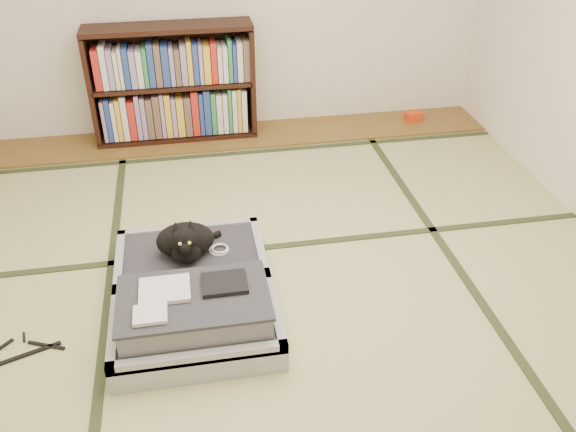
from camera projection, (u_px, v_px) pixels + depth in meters
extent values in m
plane|color=tan|center=(290.00, 287.00, 3.42)|extent=(4.50, 4.50, 0.00)
cube|color=brown|center=(247.00, 135.00, 5.07)|extent=(4.00, 0.50, 0.02)
cube|color=red|center=(414.00, 116.00, 5.29)|extent=(0.16, 0.11, 0.07)
cube|color=#2D381E|center=(107.00, 308.00, 3.27)|extent=(0.05, 4.50, 0.01)
cube|color=#2D381E|center=(458.00, 268.00, 3.57)|extent=(0.05, 4.50, 0.01)
cube|color=#2D381E|center=(279.00, 246.00, 3.75)|extent=(4.00, 0.05, 0.01)
cube|color=#2D381E|center=(252.00, 152.00, 4.82)|extent=(4.00, 0.05, 0.01)
cube|color=black|center=(92.00, 89.00, 4.70)|extent=(0.04, 0.29, 0.82)
cube|color=black|center=(251.00, 79.00, 4.89)|extent=(0.04, 0.29, 0.82)
cube|color=black|center=(179.00, 135.00, 5.03)|extent=(1.28, 0.29, 0.04)
cube|color=black|center=(167.00, 27.00, 4.56)|extent=(1.28, 0.29, 0.04)
cube|color=black|center=(173.00, 84.00, 4.80)|extent=(1.22, 0.29, 0.03)
cube|color=black|center=(173.00, 78.00, 4.91)|extent=(1.28, 0.02, 0.82)
cube|color=gray|center=(176.00, 111.00, 4.90)|extent=(1.15, 0.20, 0.35)
cube|color=gray|center=(171.00, 61.00, 4.68)|extent=(1.15, 0.20, 0.31)
cube|color=#9D9EA2|center=(197.00, 332.00, 3.02)|extent=(0.83, 0.55, 0.14)
cube|color=#313139|center=(196.00, 326.00, 3.00)|extent=(0.74, 0.46, 0.11)
cube|color=#9D9EA2|center=(199.00, 358.00, 2.77)|extent=(0.83, 0.04, 0.06)
cube|color=#9D9EA2|center=(193.00, 287.00, 3.19)|extent=(0.83, 0.04, 0.06)
cube|color=#9D9EA2|center=(114.00, 330.00, 2.92)|extent=(0.04, 0.55, 0.06)
cube|color=#9D9EA2|center=(275.00, 311.00, 3.04)|extent=(0.04, 0.55, 0.06)
cube|color=#9D9EA2|center=(192.00, 265.00, 3.48)|extent=(0.83, 0.55, 0.14)
cube|color=#313139|center=(191.00, 260.00, 3.46)|extent=(0.74, 0.46, 0.11)
cube|color=#9D9EA2|center=(193.00, 282.00, 3.22)|extent=(0.83, 0.04, 0.06)
cube|color=#9D9EA2|center=(189.00, 229.00, 3.64)|extent=(0.83, 0.04, 0.06)
cube|color=#9D9EA2|center=(120.00, 262.00, 3.38)|extent=(0.04, 0.55, 0.06)
cube|color=#9D9EA2|center=(259.00, 247.00, 3.49)|extent=(0.04, 0.55, 0.06)
cylinder|color=black|center=(193.00, 284.00, 3.20)|extent=(0.74, 0.03, 0.03)
cube|color=gray|center=(195.00, 311.00, 2.95)|extent=(0.71, 0.43, 0.14)
cube|color=#34333A|center=(193.00, 298.00, 2.90)|extent=(0.73, 0.45, 0.02)
cube|color=silver|center=(165.00, 290.00, 2.91)|extent=(0.24, 0.20, 0.02)
cube|color=black|center=(224.00, 283.00, 2.96)|extent=(0.22, 0.18, 0.02)
cube|color=silver|center=(150.00, 314.00, 2.77)|extent=(0.15, 0.13, 0.02)
cube|color=white|center=(146.00, 377.00, 2.76)|extent=(0.07, 0.01, 0.05)
cube|color=white|center=(176.00, 376.00, 2.79)|extent=(0.06, 0.01, 0.04)
cube|color=orange|center=(259.00, 362.00, 2.84)|extent=(0.06, 0.01, 0.04)
cube|color=#197F33|center=(243.00, 361.00, 2.81)|extent=(0.04, 0.01, 0.03)
ellipsoid|color=black|center=(185.00, 240.00, 3.36)|extent=(0.32, 0.21, 0.20)
ellipsoid|color=black|center=(186.00, 253.00, 3.30)|extent=(0.16, 0.11, 0.11)
ellipsoid|color=black|center=(184.00, 238.00, 3.20)|extent=(0.14, 0.13, 0.13)
sphere|color=black|center=(185.00, 248.00, 3.17)|extent=(0.06, 0.06, 0.06)
cone|color=black|center=(175.00, 226.00, 3.18)|extent=(0.05, 0.06, 0.06)
cone|color=black|center=(191.00, 225.00, 3.19)|extent=(0.05, 0.06, 0.06)
sphere|color=#A5BF33|center=(180.00, 244.00, 3.15)|extent=(0.02, 0.02, 0.02)
sphere|color=#A5BF33|center=(189.00, 243.00, 3.16)|extent=(0.02, 0.02, 0.02)
cylinder|color=black|center=(205.00, 239.00, 3.50)|extent=(0.19, 0.12, 0.04)
torus|color=white|center=(219.00, 250.00, 3.44)|extent=(0.11, 0.11, 0.02)
torus|color=white|center=(220.00, 248.00, 3.43)|extent=(0.10, 0.10, 0.01)
cube|color=black|center=(19.00, 357.00, 2.96)|extent=(0.38, 0.16, 0.01)
cube|color=black|center=(46.00, 345.00, 3.03)|extent=(0.19, 0.09, 0.01)
cylinder|color=black|center=(24.00, 337.00, 3.08)|extent=(0.03, 0.07, 0.01)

